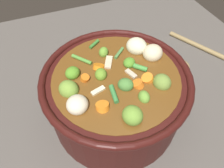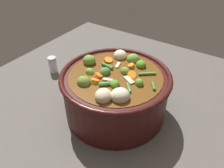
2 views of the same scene
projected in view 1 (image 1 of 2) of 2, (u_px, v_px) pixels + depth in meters
ground_plane at (115, 112)px, 0.56m from camera, size 1.10×1.10×0.00m
cooking_pot at (116, 94)px, 0.50m from camera, size 0.33×0.33×0.17m
wooden_spoon at (187, 55)px, 0.70m from camera, size 0.19×0.20×0.02m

